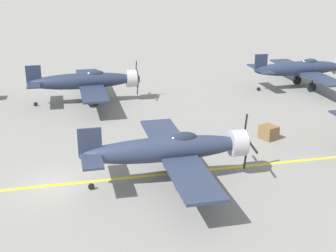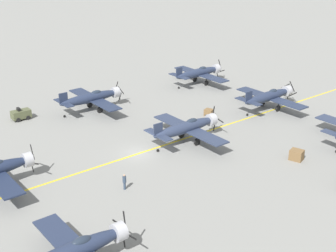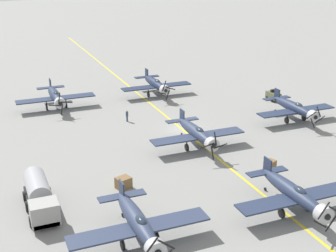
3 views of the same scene
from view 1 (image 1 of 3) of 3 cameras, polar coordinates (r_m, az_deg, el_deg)
ground_plane at (r=27.70m, az=-13.23°, el=-7.00°), size 400.00×400.00×0.00m
taxiway_stripe at (r=27.70m, az=-13.23°, el=-6.99°), size 0.30×160.00×0.01m
airplane_mid_center at (r=26.56m, az=0.32°, el=-2.86°), size 12.00×9.98×3.78m
airplane_mid_left at (r=42.46m, az=-9.89°, el=5.41°), size 12.00×9.98×3.65m
airplane_far_left at (r=48.77m, az=16.07°, el=6.74°), size 12.00×9.98×3.68m
supply_crate_by_tanker at (r=34.32m, az=12.16°, el=-0.77°), size 1.45×1.34×0.99m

